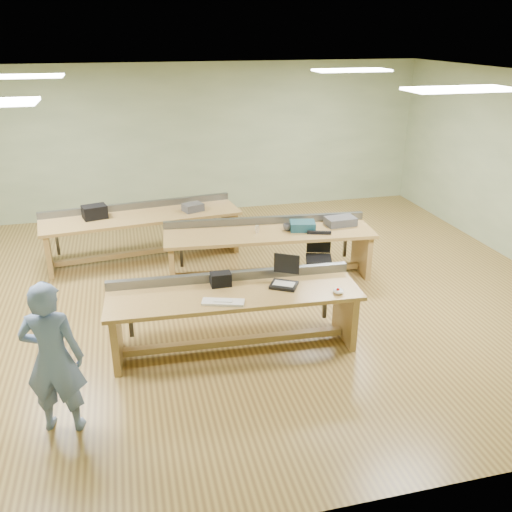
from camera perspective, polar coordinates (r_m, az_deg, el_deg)
The scene contains 21 objects.
floor at distance 7.95m, azimuth -3.87°, elevation -4.05°, with size 10.00×10.00×0.00m, color olive.
ceiling at distance 7.12m, azimuth -4.54°, elevation 18.03°, with size 10.00×10.00×0.00m, color silver.
wall_back at distance 11.25m, azimuth -7.81°, elevation 11.95°, with size 10.00×0.04×3.00m, color #9DAD83.
wall_front at distance 3.84m, azimuth 6.46°, elevation -10.34°, with size 10.00×0.04×3.00m, color #9DAD83.
fluor_panels at distance 7.12m, azimuth -4.53°, elevation 17.79°, with size 6.20×3.50×0.03m.
workbench_front at distance 6.44m, azimuth -2.30°, elevation -5.28°, with size 2.99×0.94×0.86m.
workbench_mid at distance 8.30m, azimuth 1.36°, elevation 1.45°, with size 3.23×1.12×0.86m.
workbench_back at distance 9.22m, azimuth -11.90°, elevation 3.20°, with size 3.30×1.24×0.86m.
person at distance 5.42m, azimuth -20.59°, elevation -10.05°, with size 0.57×0.37×1.56m, color slate.
laptop_base at distance 6.47m, azimuth 2.95°, elevation -3.08°, with size 0.31×0.25×0.03m, color black.
laptop_screen at distance 6.48m, azimuth 3.25°, elevation -0.81°, with size 0.31×0.02×0.24m, color black.
keyboard at distance 6.09m, azimuth -3.48°, elevation -4.87°, with size 0.47×0.16×0.03m, color beige.
trackball_mouse at distance 6.36m, azimuth 8.67°, elevation -3.65°, with size 0.12×0.14×0.06m, color white.
camera_bag at distance 6.47m, azimuth -3.73°, elevation -2.46°, with size 0.24×0.16×0.17m, color black.
task_chair at distance 8.20m, azimuth 6.57°, elevation -1.04°, with size 0.54×0.54×0.80m.
parts_bin_teal at distance 8.28m, azimuth 4.91°, elevation 3.19°, with size 0.38×0.28×0.13m, color #163D48.
parts_bin_grey at distance 8.57m, azimuth 8.88°, elevation 3.65°, with size 0.46×0.29×0.12m, color #3C3C3F.
mug at distance 8.24m, azimuth 3.33°, elevation 3.05°, with size 0.14×0.14×0.11m, color #3C3C3F.
drinks_can at distance 8.15m, azimuth 0.12°, elevation 2.86°, with size 0.06×0.06×0.11m, color silver.
storage_box_back at distance 9.14m, azimuth -16.62°, elevation 4.47°, with size 0.37×0.27×0.21m, color black.
tray_back at distance 9.19m, azimuth -6.66°, elevation 5.12°, with size 0.32×0.23×0.13m, color #3C3C3F.
Camera 1 is at (-1.18, -6.99, 3.59)m, focal length 38.00 mm.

